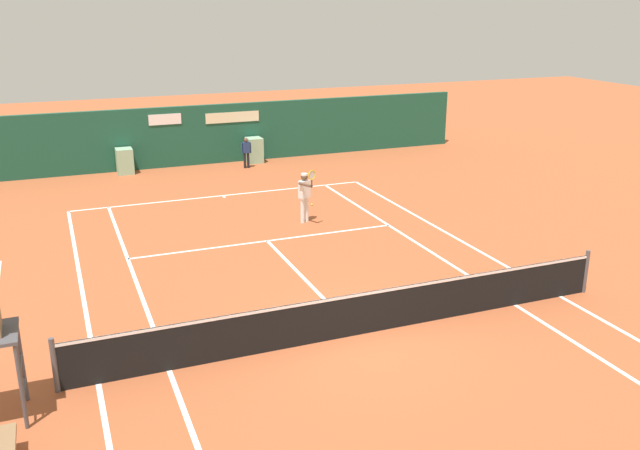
{
  "coord_description": "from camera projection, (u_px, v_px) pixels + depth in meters",
  "views": [
    {
      "loc": [
        -5.62,
        -11.84,
        6.74
      ],
      "look_at": [
        1.1,
        4.96,
        0.8
      ],
      "focal_mm": 38.53,
      "sensor_mm": 36.0,
      "label": 1
    }
  ],
  "objects": [
    {
      "name": "ground_plane",
      "position": [
        348.0,
        323.0,
        15.04
      ],
      "size": [
        80.0,
        80.0,
        0.01
      ],
      "color": "#A8512D"
    },
    {
      "name": "tennis_net",
      "position": [
        359.0,
        313.0,
        14.37
      ],
      "size": [
        12.1,
        0.1,
        1.07
      ],
      "color": "#4C4C51",
      "rests_on": "ground_plane"
    },
    {
      "name": "ball_kid_centre_post",
      "position": [
        246.0,
        151.0,
        28.74
      ],
      "size": [
        0.43,
        0.18,
        1.29
      ],
      "rotation": [
        0.0,
        0.0,
        3.13
      ],
      "color": "black",
      "rests_on": "ground_plane"
    },
    {
      "name": "tennis_ball_by_sideline",
      "position": [
        312.0,
        205.0,
        23.65
      ],
      "size": [
        0.07,
        0.07,
        0.07
      ],
      "primitive_type": "sphere",
      "color": "#CCE033",
      "rests_on": "ground_plane"
    },
    {
      "name": "player_on_baseline",
      "position": [
        305.0,
        193.0,
        21.58
      ],
      "size": [
        0.49,
        0.83,
        1.83
      ],
      "rotation": [
        0.0,
        0.0,
        3.57
      ],
      "color": "white",
      "rests_on": "ground_plane"
    },
    {
      "name": "sponsor_back_wall",
      "position": [
        191.0,
        137.0,
        29.12
      ],
      "size": [
        25.0,
        1.02,
        2.53
      ],
      "color": "#194C38",
      "rests_on": "ground_plane"
    }
  ]
}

